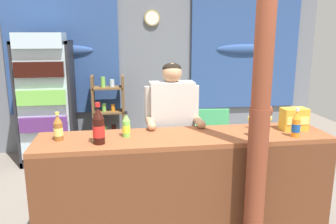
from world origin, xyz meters
name	(u,v)px	position (x,y,z in m)	size (l,w,h in m)	color
ground_plane	(165,198)	(0.00, 1.23, 0.00)	(8.02, 8.02, 0.00)	slate
back_wall_curtained	(149,60)	(0.03, 3.13, 1.41)	(5.55, 0.22, 2.73)	slate
stall_counter	(187,182)	(0.07, 0.38, 0.58)	(2.51, 0.56, 0.96)	brown
timber_post	(260,115)	(0.56, 0.09, 1.22)	(0.18, 0.16, 2.55)	brown
drink_fridge	(46,93)	(-1.47, 2.62, 1.00)	(0.74, 0.67, 1.83)	#232328
bottle_shelf_rack	(109,114)	(-0.62, 2.80, 0.63)	(0.48, 0.28, 1.21)	brown
plastic_lawn_chair	(211,134)	(0.74, 2.02, 0.49)	(0.48, 0.48, 0.86)	#4CC675
shopkeeper	(172,121)	(0.03, 0.94, 0.98)	(0.54, 0.42, 1.54)	#28282D
soda_bottle_cola	(99,126)	(-0.65, 0.37, 1.10)	(0.09, 0.09, 0.33)	black
soda_bottle_lime_soda	(126,126)	(-0.43, 0.52, 1.06)	(0.07, 0.07, 0.22)	#75C64C
soda_bottle_orange_soda	(296,125)	(0.99, 0.31, 1.07)	(0.07, 0.07, 0.25)	orange
soda_bottle_water	(255,126)	(0.65, 0.37, 1.05)	(0.07, 0.07, 0.21)	silver
soda_bottle_iced_tea	(58,128)	(-0.98, 0.51, 1.06)	(0.08, 0.08, 0.24)	brown
snack_box_choco_powder	(294,119)	(1.08, 0.51, 1.06)	(0.23, 0.14, 0.20)	gold
banana_bunch	(260,122)	(0.80, 0.61, 1.02)	(0.27, 0.07, 0.16)	#CCC14C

